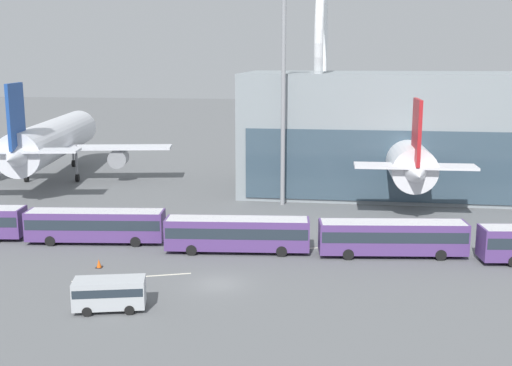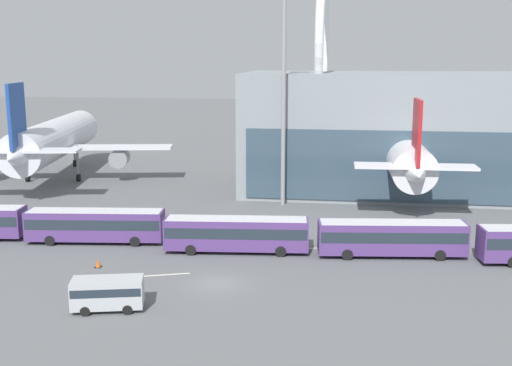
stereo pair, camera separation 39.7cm
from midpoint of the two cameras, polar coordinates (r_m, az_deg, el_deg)
ground_plane at (r=51.92m, az=-3.60°, el=-8.94°), size 440.00×440.00×0.00m
airliner_at_gate_near at (r=97.49m, az=-17.80°, el=3.64°), size 34.65×38.82×14.70m
airliner_at_gate_far at (r=84.99m, az=12.65°, el=2.61°), size 36.97×35.61×13.37m
shuttle_bus_1 at (r=64.19m, az=-14.24°, el=-3.55°), size 13.46×4.12×3.20m
shuttle_bus_2 at (r=59.36m, az=-1.86°, el=-4.41°), size 13.43×3.88×3.20m
shuttle_bus_3 at (r=59.43m, az=11.85°, el=-4.63°), size 13.47×4.22×3.20m
service_van_foreground at (r=47.55m, az=-13.13°, el=-9.41°), size 5.42×3.34×2.30m
floodlight_mast at (r=76.58m, az=2.32°, el=11.60°), size 2.72×2.72×26.64m
lane_stripe_0 at (r=60.87m, az=3.23°, el=-5.87°), size 5.94×1.95×0.01m
lane_stripe_2 at (r=54.28m, az=-11.15°, el=-8.22°), size 9.19×3.50×0.01m
traffic_cone_0 at (r=57.16m, az=-13.98°, el=-6.96°), size 0.57×0.57×0.75m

